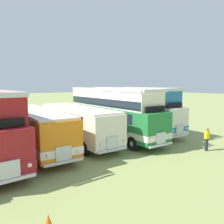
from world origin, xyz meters
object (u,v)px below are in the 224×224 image
Objects in this scene: bus_fifth_in_row at (112,112)px; marshal_person at (207,139)px; bus_fourth_in_row at (77,122)px; bus_sixth_in_row at (139,109)px; cone_near_end at (48,222)px; bus_third_in_row at (36,127)px.

bus_fifth_in_row is 6.73× the size of marshal_person.
bus_fourth_in_row is 1.02× the size of bus_sixth_in_row.
cone_near_end is 13.09m from marshal_person.
cone_near_end is at bearing -106.97° from bus_third_in_row.
marshal_person is at bearing -93.01° from bus_sixth_in_row.
cone_near_end is at bearing -135.96° from bus_fifth_in_row.
cone_near_end is (-6.38, -9.67, -1.46)m from bus_fourth_in_row.
bus_sixth_in_row is 5.69× the size of marshal_person.
bus_fourth_in_row is at bearing 130.58° from marshal_person.
bus_fourth_in_row is at bearing 177.57° from bus_fifth_in_row.
bus_sixth_in_row is 16.84× the size of cone_near_end.
bus_fifth_in_row is 1.18× the size of bus_sixth_in_row.
bus_third_in_row is 3.47m from bus_fourth_in_row.
bus_fifth_in_row is at bearing -177.49° from bus_sixth_in_row.
bus_fourth_in_row reaches higher than marshal_person.
cone_near_end is (-13.31, -9.67, -2.06)m from bus_sixth_in_row.
bus_fourth_in_row is 17.15× the size of cone_near_end.
bus_third_in_row is at bearing -179.28° from bus_sixth_in_row.
bus_sixth_in_row is at bearing 0.04° from bus_fourth_in_row.
bus_third_in_row and bus_fourth_in_row have the same top height.
bus_fifth_in_row is 13.85m from cone_near_end.
bus_sixth_in_row is 16.58m from cone_near_end.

